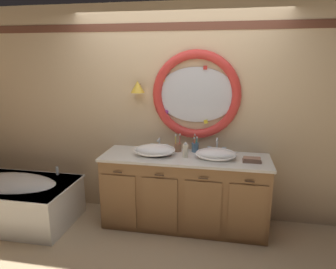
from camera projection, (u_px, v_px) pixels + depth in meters
ground_plane at (169, 234)px, 3.54m from camera, size 14.00×14.00×0.00m
back_wall_assembly at (179, 112)px, 3.77m from camera, size 6.40×0.26×2.60m
vanity_counter at (185, 191)px, 3.65m from camera, size 1.94×0.64×0.87m
bathtub at (13, 198)px, 3.76m from camera, size 1.51×0.86×0.61m
sink_basin_left at (155, 150)px, 3.57m from camera, size 0.48×0.48×0.12m
sink_basin_right at (216, 154)px, 3.44m from camera, size 0.46×0.46×0.11m
faucet_set_left at (159, 145)px, 3.80m from camera, size 0.23×0.13×0.15m
faucet_set_right at (217, 147)px, 3.66m from camera, size 0.23×0.15×0.18m
toothbrush_holder_left at (178, 147)px, 3.72m from camera, size 0.09×0.09×0.22m
toothbrush_holder_right at (195, 147)px, 3.70m from camera, size 0.09×0.09×0.22m
soap_dispenser at (185, 151)px, 3.49m from camera, size 0.06×0.07×0.18m
folded_hand_towel at (252, 160)px, 3.34m from camera, size 0.20×0.11×0.05m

